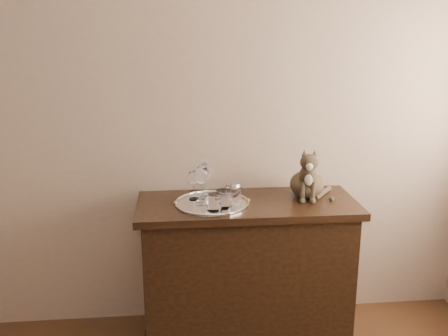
# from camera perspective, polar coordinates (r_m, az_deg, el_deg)

# --- Properties ---
(wall_back) EXTENTS (4.00, 0.10, 2.70)m
(wall_back) POSITION_cam_1_polar(r_m,az_deg,el_deg) (2.89, -10.03, 7.21)
(wall_back) COLOR tan
(wall_back) RESTS_ON ground
(sideboard) EXTENTS (1.20, 0.50, 0.85)m
(sideboard) POSITION_cam_1_polar(r_m,az_deg,el_deg) (2.89, 2.58, -11.86)
(sideboard) COLOR black
(sideboard) RESTS_ON ground
(tray) EXTENTS (0.40, 0.40, 0.01)m
(tray) POSITION_cam_1_polar(r_m,az_deg,el_deg) (2.68, -1.37, -4.16)
(tray) COLOR silver
(tray) RESTS_ON sideboard
(wine_glass_a) EXTENTS (0.06, 0.06, 0.17)m
(wine_glass_a) POSITION_cam_1_polar(r_m,az_deg,el_deg) (2.72, -3.48, -1.87)
(wine_glass_a) COLOR white
(wine_glass_a) RESTS_ON tray
(wine_glass_b) EXTENTS (0.08, 0.08, 0.20)m
(wine_glass_b) POSITION_cam_1_polar(r_m,az_deg,el_deg) (2.75, -2.10, -1.37)
(wine_glass_b) COLOR silver
(wine_glass_b) RESTS_ON tray
(wine_glass_d) EXTENTS (0.08, 0.08, 0.21)m
(wine_glass_d) POSITION_cam_1_polar(r_m,az_deg,el_deg) (2.65, -2.57, -1.88)
(wine_glass_d) COLOR white
(wine_glass_d) RESTS_ON tray
(tumbler_a) EXTENTS (0.08, 0.08, 0.09)m
(tumbler_a) POSITION_cam_1_polar(r_m,az_deg,el_deg) (2.60, -0.01, -3.57)
(tumbler_a) COLOR silver
(tumbler_a) RESTS_ON tray
(tumbler_b) EXTENTS (0.08, 0.08, 0.09)m
(tumbler_b) POSITION_cam_1_polar(r_m,az_deg,el_deg) (2.56, -1.11, -3.96)
(tumbler_b) COLOR white
(tumbler_b) RESTS_ON tray
(tumbler_c) EXTENTS (0.08, 0.08, 0.10)m
(tumbler_c) POSITION_cam_1_polar(r_m,az_deg,el_deg) (2.67, 1.09, -3.03)
(tumbler_c) COLOR silver
(tumbler_c) RESTS_ON tray
(cat) EXTENTS (0.34, 0.33, 0.29)m
(cat) POSITION_cam_1_polar(r_m,az_deg,el_deg) (2.81, 9.51, -0.40)
(cat) COLOR #4F3E2F
(cat) RESTS_ON sideboard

